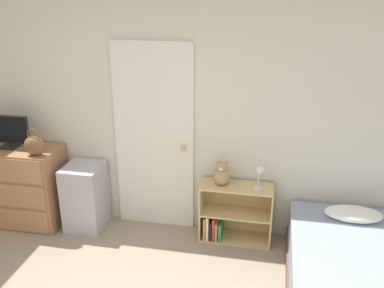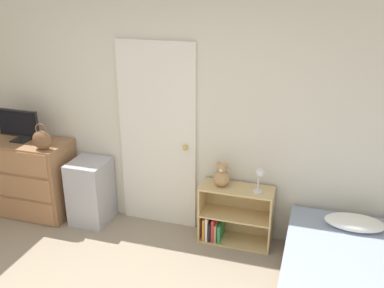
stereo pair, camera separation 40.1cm
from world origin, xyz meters
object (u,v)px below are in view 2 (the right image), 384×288
object	(u,v)px
desk_lamp	(260,176)
handbag	(42,140)
tv	(18,125)
bookshelf	(231,217)
storage_bin	(91,191)
dresser	(29,177)
teddy_bear	(222,176)

from	to	relation	value
desk_lamp	handbag	bearing A→B (deg)	-174.77
tv	desk_lamp	size ratio (longest dim) A/B	1.94
bookshelf	storage_bin	bearing A→B (deg)	-177.37
bookshelf	desk_lamp	distance (m)	0.61
handbag	desk_lamp	xyz separation A→B (m)	(2.28, 0.21, -0.19)
dresser	bookshelf	bearing A→B (deg)	2.65
teddy_bear	bookshelf	bearing A→B (deg)	5.17
tv	handbag	bearing A→B (deg)	-20.08
dresser	handbag	distance (m)	0.68
handbag	storage_bin	world-z (taller)	handbag
storage_bin	teddy_bear	distance (m)	1.53
teddy_bear	tv	bearing A→B (deg)	-177.40
dresser	desk_lamp	distance (m)	2.67
tv	bookshelf	bearing A→B (deg)	2.71
tv	teddy_bear	xyz separation A→B (m)	(2.29, 0.10, -0.35)
dresser	teddy_bear	xyz separation A→B (m)	(2.25, 0.10, 0.29)
bookshelf	handbag	bearing A→B (deg)	-172.61
tv	handbag	world-z (taller)	tv
desk_lamp	dresser	bearing A→B (deg)	-178.73
tv	storage_bin	size ratio (longest dim) A/B	0.71
storage_bin	bookshelf	size ratio (longest dim) A/B	0.98
handbag	teddy_bear	distance (m)	1.93
storage_bin	dresser	bearing A→B (deg)	-177.33
handbag	teddy_bear	xyz separation A→B (m)	(1.89, 0.25, -0.26)
bookshelf	desk_lamp	bearing A→B (deg)	-10.20
tv	handbag	size ratio (longest dim) A/B	1.76
bookshelf	tv	bearing A→B (deg)	-177.29
tv	teddy_bear	bearing A→B (deg)	2.60
bookshelf	teddy_bear	size ratio (longest dim) A/B	2.84
teddy_bear	desk_lamp	xyz separation A→B (m)	(0.39, -0.04, 0.07)
dresser	handbag	size ratio (longest dim) A/B	3.39
tv	bookshelf	world-z (taller)	tv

